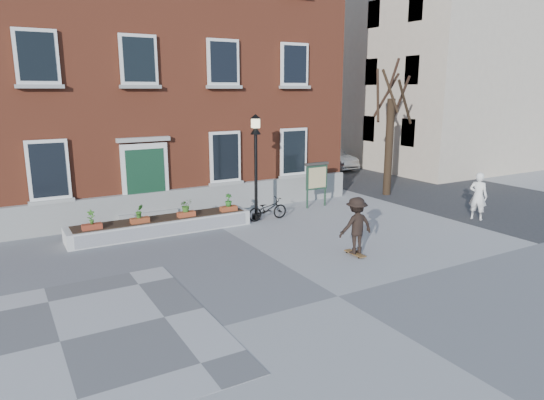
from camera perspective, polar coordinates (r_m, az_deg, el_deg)
ground at (r=11.83m, az=7.78°, el=-11.16°), size 100.00×100.00×0.00m
checker_patch at (r=10.64m, az=-23.67°, el=-15.04°), size 6.00×6.00×0.01m
bicycle at (r=18.15m, az=-0.54°, el=-1.07°), size 1.61×0.58×0.84m
parked_car at (r=30.24m, az=6.81°, el=4.92°), size 1.62×4.06×1.31m
bystander at (r=19.68m, az=23.08°, el=0.42°), size 0.64×0.77×1.80m
brick_building at (r=22.99m, az=-18.90°, el=15.97°), size 18.40×10.85×12.60m
planter_assembly at (r=16.95m, az=-12.77°, el=-2.80°), size 6.20×1.12×1.15m
bare_tree at (r=22.87m, az=13.67°, el=7.49°), size 1.83×1.83×6.16m
side_street at (r=37.60m, az=11.56°, el=16.02°), size 15.20×36.00×14.50m
lamp_post at (r=17.89m, az=-1.93°, el=5.63°), size 0.40×0.40×3.93m
notice_board at (r=20.09m, az=5.28°, el=2.69°), size 1.10×0.16×1.87m
skateboarder at (r=14.37m, az=9.87°, el=-2.98°), size 1.12×0.78×1.76m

